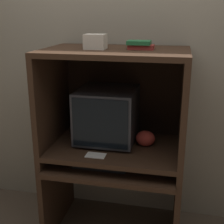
% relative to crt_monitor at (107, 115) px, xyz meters
% --- Properties ---
extents(wall_back, '(6.00, 0.06, 2.60)m').
position_rel_crt_monitor_xyz_m(wall_back, '(0.08, 0.31, 0.33)').
color(wall_back, gray).
rests_on(wall_back, ground_plane).
extents(desk_base, '(1.02, 0.69, 0.65)m').
position_rel_crt_monitor_xyz_m(desk_base, '(0.08, -0.12, -0.56)').
color(desk_base, '#382316').
rests_on(desk_base, ground_plane).
extents(desk_monitor_shelf, '(1.02, 0.66, 0.11)m').
position_rel_crt_monitor_xyz_m(desk_monitor_shelf, '(0.08, -0.08, -0.24)').
color(desk_monitor_shelf, '#382316').
rests_on(desk_monitor_shelf, desk_base).
extents(hutch_upper, '(1.02, 0.66, 0.72)m').
position_rel_crt_monitor_xyz_m(hutch_upper, '(0.08, -0.04, 0.26)').
color(hutch_upper, '#382316').
rests_on(hutch_upper, desk_monitor_shelf).
extents(crt_monitor, '(0.44, 0.46, 0.41)m').
position_rel_crt_monitor_xyz_m(crt_monitor, '(0.00, 0.00, 0.00)').
color(crt_monitor, '#333338').
rests_on(crt_monitor, desk_monitor_shelf).
extents(keyboard, '(0.39, 0.17, 0.03)m').
position_rel_crt_monitor_xyz_m(keyboard, '(0.00, -0.23, -0.31)').
color(keyboard, black).
rests_on(keyboard, desk_base).
extents(mouse, '(0.07, 0.05, 0.03)m').
position_rel_crt_monitor_xyz_m(mouse, '(0.25, -0.23, -0.31)').
color(mouse, '#B7B7B7').
rests_on(mouse, desk_base).
extents(snack_bag, '(0.14, 0.11, 0.12)m').
position_rel_crt_monitor_xyz_m(snack_bag, '(0.30, -0.04, -0.15)').
color(snack_bag, '#BC382D').
rests_on(snack_bag, desk_monitor_shelf).
extents(book_stack, '(0.18, 0.13, 0.06)m').
position_rel_crt_monitor_xyz_m(book_stack, '(0.25, -0.06, 0.54)').
color(book_stack, maroon).
rests_on(book_stack, hutch_upper).
extents(paper_card, '(0.14, 0.09, 0.00)m').
position_rel_crt_monitor_xyz_m(paper_card, '(-0.02, -0.29, -0.21)').
color(paper_card, white).
rests_on(paper_card, desk_monitor_shelf).
extents(storage_box, '(0.14, 0.12, 0.10)m').
position_rel_crt_monitor_xyz_m(storage_box, '(-0.06, -0.11, 0.56)').
color(storage_box, beige).
rests_on(storage_box, hutch_upper).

